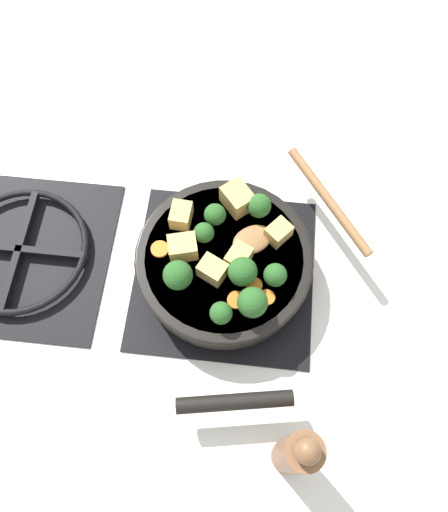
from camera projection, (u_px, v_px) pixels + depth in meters
ground_plane at (224, 274)px, 0.87m from camera, size 2.40×2.40×0.00m
front_burner_grate at (224, 271)px, 0.86m from camera, size 0.31×0.31×0.03m
rear_burner_grate at (21, 251)px, 0.88m from camera, size 0.31×0.31×0.03m
skillet_pan at (224, 263)px, 0.82m from camera, size 0.39×0.29×0.05m
wooden_spoon at (296, 217)px, 0.82m from camera, size 0.22×0.24×0.02m
tofu_cube_center_large at (239, 257)px, 0.78m from camera, size 0.05×0.05×0.03m
tofu_cube_near_handle at (213, 270)px, 0.77m from camera, size 0.05×0.05×0.03m
tofu_cube_east_chunk at (182, 250)px, 0.79m from camera, size 0.05×0.05×0.04m
tofu_cube_west_chunk at (278, 232)px, 0.80m from camera, size 0.05×0.05×0.03m
tofu_cube_back_piece at (181, 215)px, 0.81m from camera, size 0.04×0.04×0.03m
tofu_cube_front_piece at (237, 198)px, 0.82m from camera, size 0.06×0.06×0.04m
broccoli_floret_near_spoon at (252, 302)px, 0.74m from camera, size 0.05×0.05×0.05m
broccoli_floret_center_top at (215, 215)px, 0.80m from camera, size 0.04×0.04×0.04m
broccoli_floret_east_rim at (259, 206)px, 0.81m from camera, size 0.04×0.04×0.05m
broccoli_floret_west_rim at (204, 233)px, 0.79m from camera, size 0.03×0.03×0.04m
broccoli_floret_north_edge at (178, 275)px, 0.76m from camera, size 0.05×0.05×0.05m
broccoli_floret_south_cluster at (243, 272)px, 0.76m from camera, size 0.05×0.05×0.05m
broccoli_floret_mid_floret at (275, 275)px, 0.76m from camera, size 0.04×0.04×0.04m
broccoli_floret_small_inner at (221, 313)px, 0.74m from camera, size 0.03×0.03×0.04m
carrot_slice_orange_thin at (267, 297)px, 0.77m from camera, size 0.03×0.03×0.01m
carrot_slice_near_center at (236, 300)px, 0.77m from camera, size 0.03×0.03×0.01m
carrot_slice_edge_slice at (254, 285)px, 0.78m from camera, size 0.03×0.03×0.01m
carrot_slice_under_broccoli at (159, 252)px, 0.80m from camera, size 0.03×0.03×0.01m
pepper_mill at (296, 454)px, 0.66m from camera, size 0.05×0.05×0.22m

